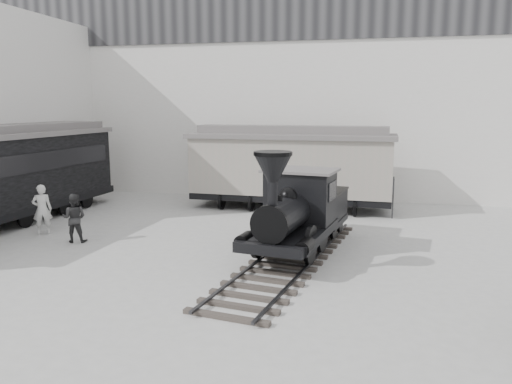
% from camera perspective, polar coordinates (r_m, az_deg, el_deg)
% --- Properties ---
extents(ground, '(90.00, 90.00, 0.00)m').
position_cam_1_polar(ground, '(13.29, -6.00, -11.35)').
color(ground, '#9E9E9B').
extents(north_wall, '(34.00, 2.51, 11.00)m').
position_cam_1_polar(north_wall, '(27.02, 4.10, 11.40)').
color(north_wall, silver).
rests_on(north_wall, ground).
extents(locomotive, '(3.68, 10.03, 3.47)m').
position_cam_1_polar(locomotive, '(16.13, 4.71, -2.78)').
color(locomotive, '#2B2521').
rests_on(locomotive, ground).
extents(boxcar, '(9.61, 3.30, 3.90)m').
position_cam_1_polar(boxcar, '(23.36, 4.00, 3.03)').
color(boxcar, black).
rests_on(boxcar, ground).
extents(visitor_a, '(0.83, 0.76, 1.90)m').
position_cam_1_polar(visitor_a, '(20.37, -23.25, -1.85)').
color(visitor_a, silver).
rests_on(visitor_a, ground).
extents(visitor_b, '(0.98, 0.84, 1.75)m').
position_cam_1_polar(visitor_b, '(18.81, -20.07, -2.80)').
color(visitor_b, '#29292A').
rests_on(visitor_b, ground).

